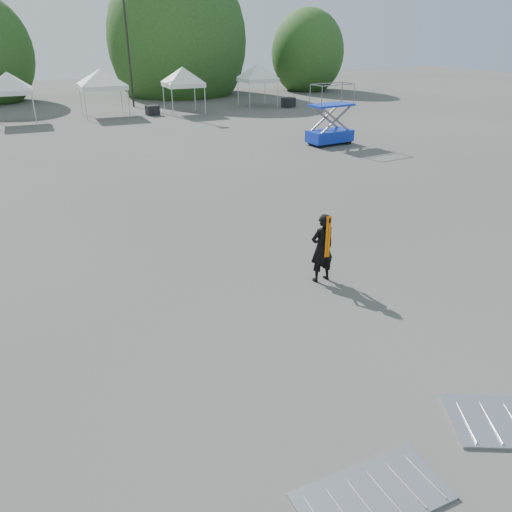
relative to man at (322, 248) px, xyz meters
name	(u,v)px	position (x,y,z in m)	size (l,w,h in m)	color
ground	(260,269)	(-1.16, 1.23, -0.91)	(120.00, 120.00, 0.00)	#474442
light_pole_east	(127,34)	(1.84, 33.23, 4.61)	(0.60, 0.25, 9.80)	black
tree_mid_e	(178,41)	(7.84, 40.23, 3.93)	(5.12, 5.12, 7.79)	#382314
tree_far_e	(307,53)	(20.84, 38.23, 2.72)	(3.84, 3.84, 5.84)	#382314
tent_d	(7,76)	(-7.10, 28.61, 2.15)	(3.92, 3.92, 3.88)	silver
tent_e	(101,72)	(-1.00, 29.30, 2.15)	(4.50, 4.50, 3.88)	silver
tent_f	(182,71)	(4.74, 28.28, 2.15)	(3.82, 3.82, 3.88)	silver
tent_g	(258,67)	(11.33, 29.39, 2.15)	(3.77, 3.77, 3.88)	silver
man	(322,248)	(0.00, 0.00, 0.00)	(0.69, 0.48, 1.81)	black
scissor_lift	(331,115)	(8.92, 14.14, 0.72)	(2.62, 1.53, 3.23)	#0D27AD
barrier_left	(373,496)	(-2.70, -5.99, -0.87)	(2.16, 1.12, 0.07)	#A7A9AF
crate_mid	(152,110)	(2.26, 28.28, -0.55)	(0.91, 0.71, 0.71)	black
crate_east	(289,103)	(13.39, 27.79, -0.52)	(0.98, 0.76, 0.76)	black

